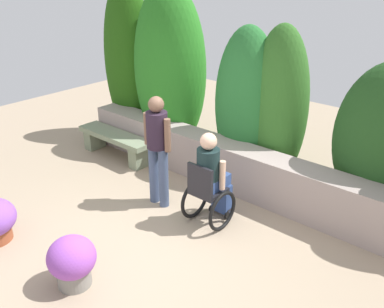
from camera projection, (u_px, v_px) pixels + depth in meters
The scene contains 7 objects.
ground_plane at pixel (151, 242), 5.48m from camera, with size 13.62×13.62×0.00m, color tan.
stone_retaining_wall at pixel (237, 168), 6.61m from camera, with size 6.22×0.47×0.72m, color #A08F88.
hedge_backdrop at pixel (244, 97), 6.76m from camera, with size 6.92×1.25×3.07m.
stone_bench at pixel (116, 141), 7.72m from camera, with size 1.61×0.42×0.46m.
person_in_wheelchair at pixel (210, 182), 5.65m from camera, with size 0.53×0.66×1.33m.
person_standing_companion at pixel (158, 144), 5.96m from camera, with size 0.49×0.30×1.64m.
flower_pot_terracotta_by_wall at pixel (72, 261), 4.64m from camera, with size 0.53×0.53×0.60m.
Camera 1 is at (3.35, -3.07, 3.31)m, focal length 39.95 mm.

